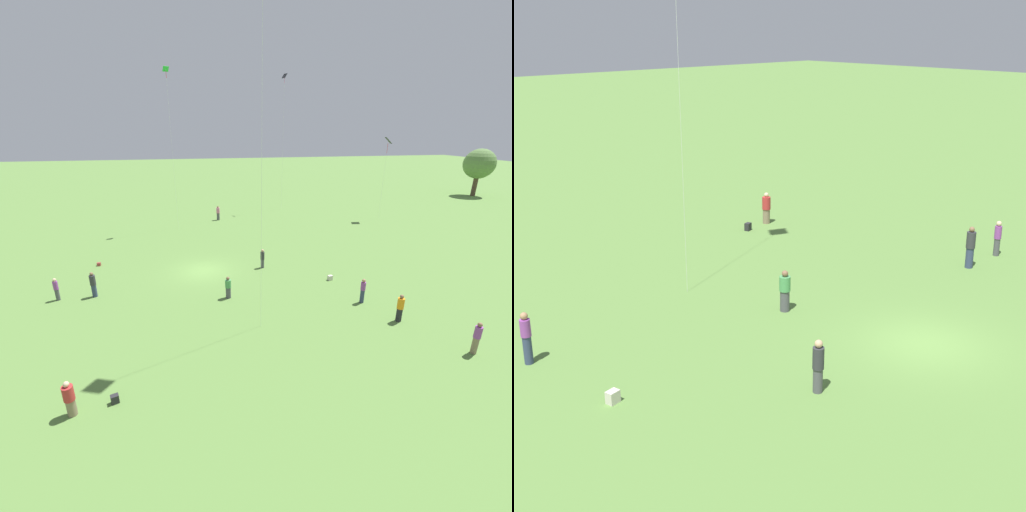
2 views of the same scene
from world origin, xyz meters
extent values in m
plane|color=#5B843D|center=(0.00, 0.00, 0.00)|extent=(240.00, 240.00, 0.00)
cylinder|color=brown|center=(-25.62, 49.84, 1.84)|extent=(0.77, 0.77, 3.68)
sphere|color=#5B7F42|center=(-25.62, 49.84, 5.60)|extent=(5.13, 5.13, 5.13)
cylinder|color=#333D5B|center=(7.89, 10.38, 0.47)|extent=(0.38, 0.38, 0.95)
cylinder|color=purple|center=(7.89, 10.38, 1.23)|extent=(0.45, 0.45, 0.57)
sphere|color=#A87A56|center=(7.89, 10.38, 1.64)|extent=(0.24, 0.24, 0.24)
cylinder|color=#4C4C51|center=(5.35, 1.44, 0.40)|extent=(0.49, 0.49, 0.81)
cylinder|color=#4C9956|center=(5.35, 1.44, 1.09)|extent=(0.58, 0.58, 0.56)
sphere|color=brown|center=(5.35, 1.44, 1.49)|extent=(0.24, 0.24, 0.24)
cylinder|color=#847056|center=(14.36, 13.46, 0.47)|extent=(0.42, 0.42, 0.95)
cylinder|color=purple|center=(14.36, 13.46, 1.28)|extent=(0.49, 0.49, 0.66)
sphere|color=brown|center=(14.36, 13.46, 1.73)|extent=(0.24, 0.24, 0.24)
cylinder|color=#4C4C51|center=(-17.10, 2.95, 0.47)|extent=(0.41, 0.41, 0.94)
cylinder|color=pink|center=(-17.10, 2.95, 1.28)|extent=(0.48, 0.48, 0.68)
sphere|color=brown|center=(-17.10, 2.95, 1.73)|extent=(0.24, 0.24, 0.24)
cylinder|color=#847056|center=(14.62, -6.31, 0.39)|extent=(0.44, 0.44, 0.78)
cylinder|color=#B72D2D|center=(14.62, -6.31, 1.11)|extent=(0.52, 0.52, 0.67)
sphere|color=beige|center=(14.62, -6.31, 1.56)|extent=(0.24, 0.24, 0.24)
cylinder|color=#232328|center=(10.61, 11.44, 0.44)|extent=(0.42, 0.42, 0.88)
cylinder|color=orange|center=(10.61, 11.44, 1.22)|extent=(0.49, 0.49, 0.69)
sphere|color=brown|center=(10.61, 11.44, 1.69)|extent=(0.24, 0.24, 0.24)
cylinder|color=#4C4C51|center=(0.31, 5.04, 0.38)|extent=(0.31, 0.31, 0.77)
cylinder|color=#333338|center=(0.31, 5.04, 1.10)|extent=(0.36, 0.36, 0.67)
sphere|color=tan|center=(0.31, 5.04, 1.56)|extent=(0.24, 0.24, 0.24)
cylinder|color=#4C4C51|center=(3.30, -10.30, 0.41)|extent=(0.29, 0.29, 0.82)
cylinder|color=purple|center=(3.30, -10.30, 1.12)|extent=(0.34, 0.34, 0.60)
sphere|color=beige|center=(3.30, -10.30, 1.54)|extent=(0.24, 0.24, 0.24)
cylinder|color=#333D5B|center=(3.25, -7.89, 0.46)|extent=(0.48, 0.48, 0.91)
cylinder|color=#333338|center=(3.25, -7.89, 1.27)|extent=(0.56, 0.56, 0.72)
sphere|color=brown|center=(3.25, -7.89, 1.76)|extent=(0.24, 0.24, 0.24)
cube|color=black|center=(-21.98, 12.92, 17.93)|extent=(0.82, 0.67, 0.58)
cylinder|color=#E54C99|center=(-21.98, 12.92, 17.39)|extent=(0.04, 0.04, 0.66)
cylinder|color=silver|center=(-21.98, 12.92, 8.97)|extent=(0.01, 0.01, 17.93)
cylinder|color=silver|center=(9.46, 2.90, 9.98)|extent=(0.01, 0.01, 19.95)
cube|color=green|center=(-14.17, -2.18, 17.17)|extent=(0.60, 0.72, 0.47)
cylinder|color=red|center=(-14.17, -2.18, 16.66)|extent=(0.04, 0.04, 0.65)
cylinder|color=silver|center=(-14.17, -2.18, 8.58)|extent=(0.01, 0.01, 17.17)
cube|color=black|center=(-13.73, 24.25, 9.97)|extent=(1.27, 1.10, 0.77)
cylinder|color=red|center=(-13.73, 24.25, 9.04)|extent=(0.04, 0.04, 1.21)
cylinder|color=silver|center=(-13.73, 24.25, 4.98)|extent=(0.01, 0.01, 9.97)
cube|color=#262628|center=(14.27, -4.68, 0.20)|extent=(0.34, 0.40, 0.40)
cube|color=#933833|center=(-3.00, -8.94, 0.14)|extent=(0.30, 0.31, 0.27)
cube|color=beige|center=(3.92, 9.75, 0.19)|extent=(0.34, 0.41, 0.38)
camera|label=1|loc=(27.08, -1.01, 11.23)|focal=24.00mm
camera|label=2|loc=(-12.25, 18.86, 10.46)|focal=50.00mm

